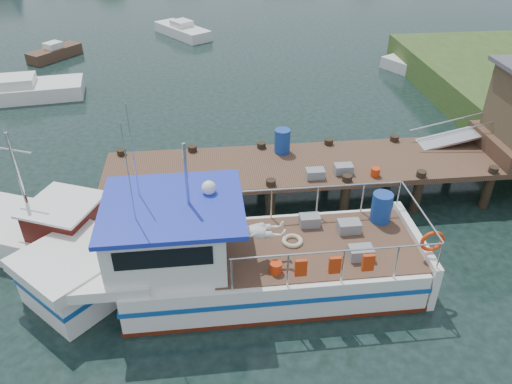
{
  "coord_description": "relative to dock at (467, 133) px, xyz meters",
  "views": [
    {
      "loc": [
        -2.44,
        -14.73,
        9.89
      ],
      "look_at": [
        -1.0,
        -1.5,
        1.3
      ],
      "focal_mm": 35.0,
      "sensor_mm": 36.0,
      "label": 1
    }
  ],
  "objects": [
    {
      "name": "ground_plane",
      "position": [
        -6.51,
        -0.01,
        -2.24
      ],
      "size": [
        160.0,
        160.0,
        0.0
      ],
      "primitive_type": "plane",
      "color": "black"
    },
    {
      "name": "dock",
      "position": [
        0.0,
        0.0,
        0.0
      ],
      "size": [
        16.6,
        3.0,
        4.78
      ],
      "color": "#4D3324",
      "rests_on": "ground"
    },
    {
      "name": "lobster_boat",
      "position": [
        -8.75,
        -4.29,
        -1.26
      ],
      "size": [
        11.43,
        3.46,
        5.43
      ],
      "rotation": [
        0.0,
        0.0,
        0.0
      ],
      "color": "silver",
      "rests_on": "ground"
    },
    {
      "name": "work_boat",
      "position": [
        -13.97,
        -2.1,
        -1.61
      ],
      "size": [
        7.35,
        4.6,
        3.96
      ],
      "rotation": [
        0.0,
        0.0,
        -0.4
      ],
      "color": "silver",
      "rests_on": "ground"
    },
    {
      "name": "moored_rowboat",
      "position": [
        -18.12,
        17.25,
        -1.87
      ],
      "size": [
        3.04,
        3.37,
        0.99
      ],
      "rotation": [
        0.0,
        0.0,
        0.37
      ],
      "color": "#4D3324",
      "rests_on": "ground"
    },
    {
      "name": "moored_a",
      "position": [
        -18.41,
        10.66,
        -1.81
      ],
      "size": [
        6.54,
        2.93,
        1.16
      ],
      "rotation": [
        0.0,
        0.0,
        -0.22
      ],
      "color": "silver",
      "rests_on": "ground"
    },
    {
      "name": "moored_b",
      "position": [
        -10.27,
        21.43,
        -1.84
      ],
      "size": [
        4.12,
        4.92,
        1.07
      ],
      "rotation": [
        0.0,
        0.0,
        -0.35
      ],
      "color": "silver",
      "rests_on": "ground"
    },
    {
      "name": "moored_c",
      "position": [
        4.97,
        14.0,
        -1.85
      ],
      "size": [
        6.87,
        5.25,
        1.05
      ],
      "rotation": [
        0.0,
        0.0,
        0.35
      ],
      "color": "silver",
      "rests_on": "ground"
    }
  ]
}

